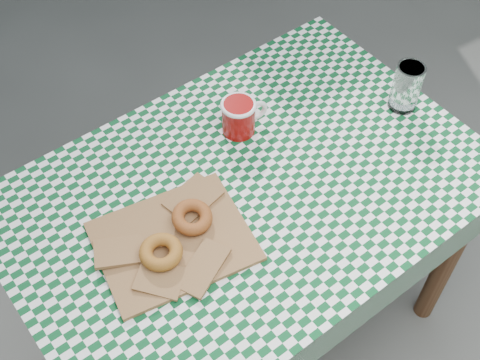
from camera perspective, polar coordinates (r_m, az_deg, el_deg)
name	(u,v)px	position (r m, az deg, el deg)	size (l,w,h in m)	color
ground	(190,321)	(2.19, -4.53, -12.64)	(60.00, 60.00, 0.00)	#4B4B46
table	(246,268)	(1.85, 0.56, -7.95)	(1.15, 0.77, 0.75)	brown
tablecloth	(247,189)	(1.53, 0.67, -0.78)	(1.17, 0.79, 0.01)	#0A4520
paper_bag	(173,241)	(1.44, -6.05, -5.47)	(0.34, 0.27, 0.02)	olive
bagel_front	(161,252)	(1.40, -7.16, -6.48)	(0.10, 0.10, 0.03)	#A25921
bagel_back	(192,217)	(1.44, -4.36, -3.38)	(0.09, 0.09, 0.03)	#974F1F
coffee_mug	(239,117)	(1.62, -0.13, 5.70)	(0.17, 0.17, 0.10)	maroon
drinking_glass	(406,87)	(1.72, 14.83, 8.14)	(0.08, 0.08, 0.14)	white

